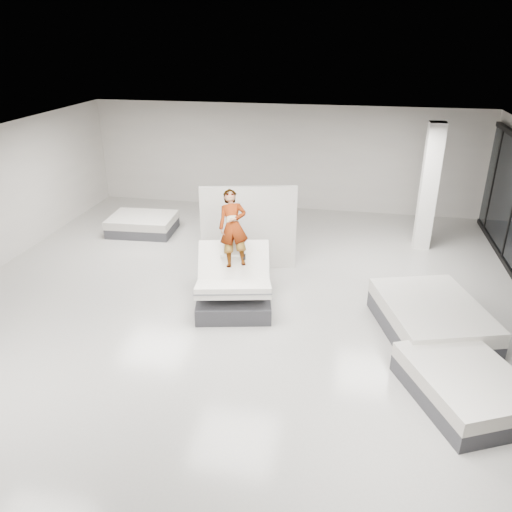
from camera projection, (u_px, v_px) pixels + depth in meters
name	position (u px, v px, depth m)	size (l,w,h in m)	color
room	(230.00, 244.00, 9.08)	(14.00, 14.04, 3.20)	#B5B2AB
hero_bed	(234.00, 286.00, 10.20)	(1.83, 2.20, 1.27)	#36363B
person	(233.00, 242.00, 10.15)	(0.59, 0.39, 1.61)	slate
remote	(244.00, 257.00, 9.91)	(0.05, 0.14, 0.03)	black
divider_panel	(249.00, 228.00, 11.49)	(2.20, 0.10, 2.00)	silver
flat_bed_right_far	(431.00, 318.00, 9.21)	(2.25, 2.62, 0.61)	#36363B
flat_bed_right_near	(465.00, 385.00, 7.52)	(2.11, 2.34, 0.53)	#36363B
flat_bed_left_far	(143.00, 224.00, 13.91)	(1.82, 1.41, 0.48)	#36363B
column	(429.00, 187.00, 12.42)	(0.40, 0.40, 3.20)	white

